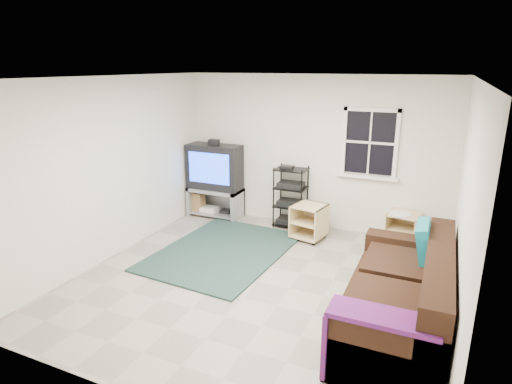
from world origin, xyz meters
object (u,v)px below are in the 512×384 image
at_px(av_rack, 290,201).
at_px(side_table_right, 403,226).
at_px(side_table_left, 310,220).
at_px(sofa, 401,299).
at_px(tv_unit, 215,175).

height_order(av_rack, side_table_right, av_rack).
distance_m(side_table_left, side_table_right, 1.46).
height_order(av_rack, sofa, av_rack).
bearing_deg(tv_unit, side_table_left, -9.33).
distance_m(side_table_left, sofa, 2.64).
bearing_deg(side_table_right, tv_unit, -179.35).
relative_size(side_table_left, sofa, 0.25).
xyz_separation_m(side_table_right, sofa, (0.22, -2.42, 0.06)).
distance_m(tv_unit, sofa, 4.32).
height_order(side_table_right, sofa, sofa).
xyz_separation_m(tv_unit, av_rack, (1.46, 0.05, -0.33)).
xyz_separation_m(tv_unit, side_table_left, (1.93, -0.32, -0.49)).
height_order(tv_unit, side_table_right, tv_unit).
distance_m(av_rack, sofa, 3.23).
height_order(tv_unit, sofa, tv_unit).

